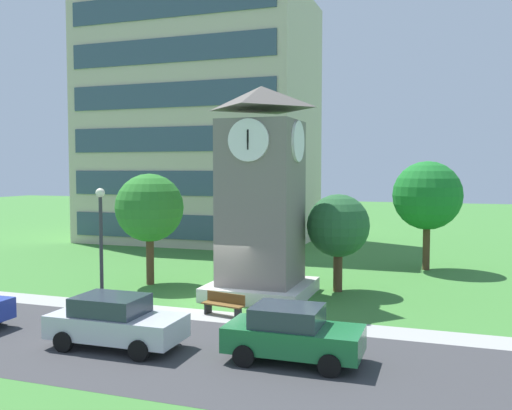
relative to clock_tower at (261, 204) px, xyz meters
The scene contains 12 objects.
ground_plane 5.03m from the clock_tower, 116.33° to the right, with size 160.00×160.00×0.00m, color #3D7A33.
street_asphalt 9.53m from the clock_tower, 98.10° to the right, with size 120.00×7.20×0.01m, color #38383A.
kerb_strip 5.99m from the clock_tower, 106.51° to the right, with size 120.00×1.60×0.01m, color #9E9E99.
office_building 21.80m from the clock_tower, 122.16° to the left, with size 17.72×10.90×19.20m.
clock_tower is the anchor object (origin of this frame).
park_bench 5.39m from the clock_tower, 94.25° to the right, with size 1.86×0.85×0.88m.
street_lamp 7.41m from the clock_tower, 129.76° to the right, with size 0.36×0.36×5.08m.
tree_streetside 11.67m from the clock_tower, 53.74° to the left, with size 3.94×3.94×6.28m.
tree_near_tower 3.92m from the clock_tower, 32.88° to the left, with size 2.98×2.98×4.64m.
tree_by_building 6.15m from the clock_tower, behind, with size 3.42×3.42×5.60m.
parked_car_silver 9.54m from the clock_tower, 103.64° to the right, with size 4.42×2.11×1.69m.
parked_car_green 9.51m from the clock_tower, 65.35° to the right, with size 4.12×2.09×1.69m.
Camera 1 is at (9.31, -21.67, 5.80)m, focal length 39.25 mm.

